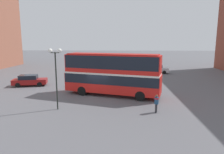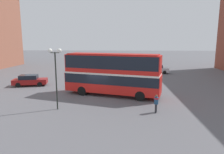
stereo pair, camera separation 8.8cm
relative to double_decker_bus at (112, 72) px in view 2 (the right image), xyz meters
The scene contains 6 objects.
ground_plane 3.25m from the double_decker_bus, 161.76° to the right, with size 240.00×240.00×0.00m, color #5B5B60.
double_decker_bus is the anchor object (origin of this frame).
pedestrian_foreground 7.11m from the double_decker_bus, 52.81° to the right, with size 0.50×0.50×1.62m.
parked_car_kerb_near 19.03m from the double_decker_bus, 64.62° to the left, with size 4.59×2.62×1.63m.
parked_car_kerb_far 12.86m from the double_decker_bus, 159.15° to the left, with size 4.85×2.82×1.55m.
street_lamp_twin_globe 7.13m from the double_decker_bus, 133.09° to the right, with size 1.22×0.38×5.57m.
Camera 2 is at (2.84, -21.88, 6.15)m, focal length 32.00 mm.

